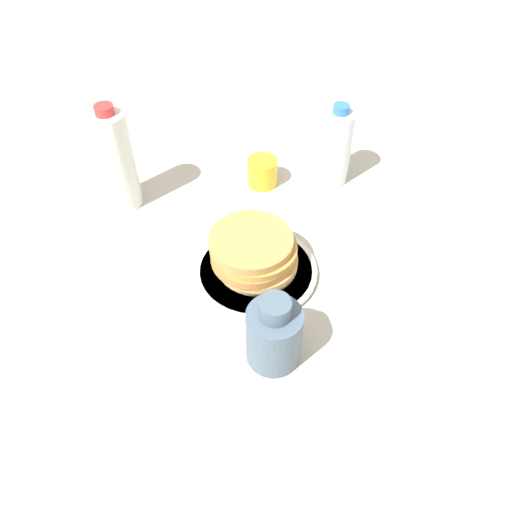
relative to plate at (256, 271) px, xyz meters
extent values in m
plane|color=#BCB7AD|center=(0.01, 0.01, -0.01)|extent=(4.00, 4.00, 0.00)
cylinder|color=silver|center=(0.00, 0.00, 0.00)|extent=(0.21, 0.21, 0.01)
cylinder|color=silver|center=(0.00, 0.00, 0.00)|extent=(0.23, 0.23, 0.01)
cylinder|color=#D6B475|center=(0.00, 0.00, 0.01)|extent=(0.15, 0.15, 0.02)
cylinder|color=#E2B669|center=(0.00, 0.00, 0.03)|extent=(0.15, 0.15, 0.01)
cylinder|color=#BF7B3E|center=(-0.01, 0.00, 0.04)|extent=(0.15, 0.15, 0.02)
cylinder|color=#BE8F43|center=(0.00, 0.00, 0.06)|extent=(0.15, 0.15, 0.01)
cylinder|color=tan|center=(-0.01, 0.01, 0.07)|extent=(0.15, 0.15, 0.02)
cylinder|color=yellow|center=(0.10, 0.25, 0.02)|extent=(0.07, 0.07, 0.06)
cylinder|color=#4C6075|center=(-0.03, -0.18, 0.05)|extent=(0.09, 0.09, 0.11)
cylinder|color=#4C6075|center=(-0.03, -0.18, 0.12)|extent=(0.05, 0.05, 0.03)
cylinder|color=silver|center=(-0.20, 0.29, 0.10)|extent=(0.07, 0.07, 0.21)
cylinder|color=red|center=(-0.20, 0.29, 0.22)|extent=(0.04, 0.04, 0.02)
cylinder|color=silver|center=(0.26, 0.22, 0.08)|extent=(0.07, 0.07, 0.17)
cylinder|color=blue|center=(0.26, 0.22, 0.17)|extent=(0.03, 0.03, 0.02)
camera|label=1|loc=(-0.20, -0.59, 0.70)|focal=35.00mm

